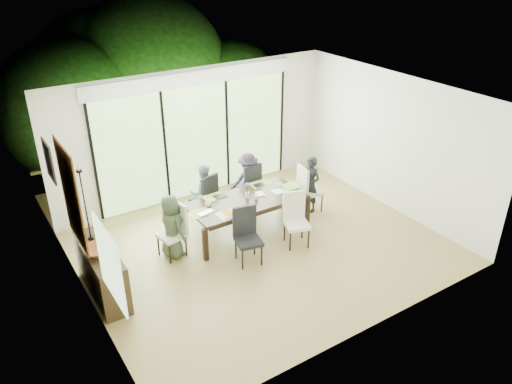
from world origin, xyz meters
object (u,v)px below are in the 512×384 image
laptop (207,214)px  bowl (100,250)px  chair_near_left (249,237)px  cup_a (208,204)px  chair_left_end (171,231)px  table_top (246,201)px  person_far_right (248,180)px  cup_b (256,197)px  chair_far_left (203,196)px  sideboard (102,272)px  person_right_end (310,184)px  cup_c (279,185)px  chair_far_right (247,184)px  person_left_end (172,227)px  chair_right_end (311,188)px  vase (247,195)px  chair_near_right (297,221)px  person_far_left (203,192)px

laptop → bowl: (-1.96, -0.38, 0.18)m
chair_near_left → cup_a: bearing=113.1°
chair_left_end → table_top: bearing=79.4°
person_far_right → cup_b: person_far_right is taller
chair_far_left → sideboard: size_ratio=0.68×
laptop → sideboard: size_ratio=0.20×
table_top → bowl: size_ratio=5.00×
chair_left_end → person_right_end: (2.98, 0.00, 0.08)m
cup_b → cup_c: cup_c is taller
table_top → person_right_end: (1.48, 0.00, -0.07)m
chair_far_right → person_far_right: 0.09m
sideboard → person_left_end: bearing=15.9°
chair_right_end → chair_far_right: bearing=57.2°
vase → person_left_end: bearing=-178.1°
chair_near_left → cup_b: 1.03m
chair_left_end → cup_a: bearing=90.0°
vase → bowl: bowl is taller
chair_right_end → chair_near_left: same height
cup_a → vase: bearing=-7.6°
person_left_end → person_right_end: 2.96m
chair_near_right → sideboard: chair_near_right is taller
chair_right_end → sideboard: (-4.31, -0.38, -0.09)m
chair_right_end → cup_b: size_ratio=11.00×
chair_left_end → chair_right_end: 3.00m
chair_left_end → laptop: (0.65, -0.10, 0.19)m
cup_a → sideboard: bearing=-165.9°
chair_right_end → laptop: (-2.35, -0.10, 0.19)m
chair_near_right → laptop: (-1.35, 0.77, 0.19)m
person_left_end → chair_right_end: bearing=-102.4°
bowl → person_right_end: bearing=6.4°
chair_near_left → person_far_right: size_ratio=0.85×
person_right_end → chair_near_right: bearing=-61.4°
chair_near_left → sideboard: 2.36m
chair_left_end → person_far_right: 2.21m
chair_near_right → vase: chair_near_right is taller
person_far_right → cup_c: size_ratio=10.40×
person_left_end → sideboard: 1.39m
person_far_right → vase: bearing=69.8°
chair_left_end → laptop: chair_left_end is taller
chair_near_left → vase: chair_near_left is taller
chair_near_right → vase: 1.05m
table_top → chair_far_left: size_ratio=2.18×
table_top → person_left_end: size_ratio=1.86×
table_top → cup_c: 0.81m
person_right_end → vase: size_ratio=10.75×
chair_near_left → chair_right_end: bearing=35.5°
laptop → chair_far_left: bearing=54.6°
person_far_left → sideboard: (-2.36, -1.21, -0.17)m
chair_near_right → chair_left_end: bearing=174.9°
chair_right_end → cup_c: bearing=90.9°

